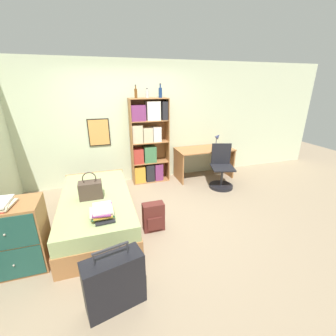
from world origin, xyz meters
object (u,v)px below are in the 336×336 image
Objects in this scene: handbag at (91,190)px; desk at (204,157)px; bottle_green at (136,93)px; bottle_brown at (147,94)px; desk_lamp at (217,139)px; bed at (97,209)px; suitcase at (114,282)px; dresser at (16,237)px; bookcase at (148,142)px; desk_chair at (221,174)px; backpack at (154,217)px; book_stack_on_bed at (103,212)px; bottle_clear at (160,92)px.

handbag is 2.86m from desk.
bottle_green reaches higher than bottle_brown.
bottle_brown is 0.14× the size of desk.
bottle_green reaches higher than desk_lamp.
suitcase is (0.13, -1.54, 0.04)m from bed.
bookcase is at bearing 45.21° from dresser.
desk_chair is 2.07× the size of backpack.
bottle_brown reaches higher than book_stack_on_bed.
handbag is at bearing -124.56° from bed.
suitcase is at bearing -86.81° from book_stack_on_bed.
bottle_green is at bearing 74.71° from suitcase.
bookcase reaches higher than bed.
bottle_clear reaches higher than desk.
suitcase is (0.19, -1.46, -0.36)m from handbag.
desk_lamp reaches higher than bed.
suitcase is at bearing -114.07° from bottle_clear.
suitcase is at bearing -138.22° from desk_chair.
handbag reaches higher than bed.
bookcase is 6.62× the size of bottle_clear.
bottle_clear is 1.77m from desk.
handbag is 0.48× the size of dresser.
dresser is at bearing -146.13° from handbag.
dresser is 3.74m from desk_chair.
handbag is 0.32× the size of desk.
bed is 8.07× the size of bottle_green.
book_stack_on_bed is at bearing -112.25° from bottle_green.
handbag reaches higher than book_stack_on_bed.
bed is 2.78m from desk.
backpack is (-1.78, -1.08, -0.07)m from desk_chair.
bed is at bearing 35.70° from dresser.
bottle_green is at bearing 56.44° from handbag.
handbag is 1.51m from suitcase.
bottle_clear is 1.67m from desk_lamp.
handbag is at bearing 97.41° from suitcase.
bottle_brown is at bearing 78.65° from backpack.
bottle_green is at bearing -172.50° from bottle_brown.
bottle_brown is at bearing 171.87° from desk_lamp.
bookcase is at bearing 0.18° from bottle_green.
backpack is (-0.38, -1.89, -1.70)m from bottle_brown.
bottle_clear reaches higher than bed.
handbag is 3.12m from desk_lamp.
suitcase is at bearing -40.16° from dresser.
dresser is at bearing -131.72° from bottle_green.
bed is at bearing -135.75° from bottle_clear.
desk is at bearing 174.00° from desk_lamp.
bottle_clear is (0.27, -0.04, 0.03)m from bottle_brown.
bed is 2.40× the size of dresser.
desk_chair reaches higher than book_stack_on_bed.
desk_chair is at bearing 14.15° from bed.
desk_lamp is at bearing -6.91° from bookcase.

